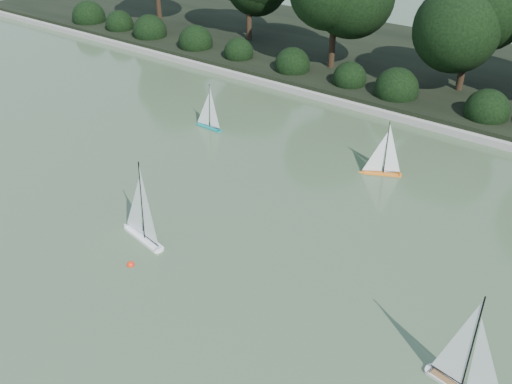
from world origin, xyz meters
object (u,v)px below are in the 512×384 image
sailboat_orange (379,165)px  race_buoy (131,265)px  sailboat_white_a (139,225)px  sailboat_white_b (475,383)px  sailboat_teal (207,120)px

sailboat_orange → race_buoy: sailboat_orange is taller
sailboat_white_a → sailboat_white_b: bearing=1.0°
sailboat_white_b → sailboat_orange: bearing=128.1°
sailboat_orange → sailboat_teal: bearing=-174.8°
sailboat_white_b → sailboat_teal: 9.58m
race_buoy → sailboat_white_a: bearing=125.1°
sailboat_white_b → race_buoy: (-5.76, -0.81, -0.28)m
sailboat_white_a → sailboat_white_b: (6.25, 0.11, 0.00)m
sailboat_white_b → sailboat_teal: sailboat_white_b is taller
sailboat_white_a → sailboat_orange: sailboat_white_a is taller
sailboat_teal → race_buoy: (2.77, -5.19, -0.20)m
race_buoy → sailboat_orange: bearing=70.6°
sailboat_white_b → race_buoy: size_ratio=12.74×
sailboat_white_b → sailboat_orange: size_ratio=1.31×
sailboat_white_b → race_buoy: sailboat_white_b is taller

